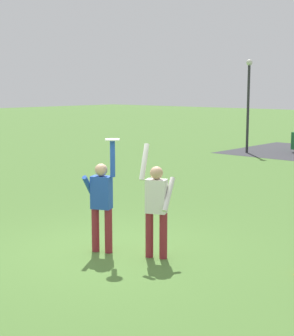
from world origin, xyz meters
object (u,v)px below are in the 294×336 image
object	(u,v)px
person_catcher	(102,200)
person_defender	(156,204)
frisbee_disc	(112,140)
lamppost_by_lot	(248,97)

from	to	relation	value
person_catcher	person_defender	distance (m)	1.05
person_catcher	person_defender	xyz separation A→B (m)	(0.96, 0.41, -0.00)
frisbee_disc	lamppost_by_lot	size ratio (longest dim) A/B	0.06
person_catcher	frisbee_disc	distance (m)	1.13
person_defender	frisbee_disc	distance (m)	1.38
person_catcher	lamppost_by_lot	world-z (taller)	lamppost_by_lot
person_catcher	frisbee_disc	bearing A→B (deg)	-0.00
person_defender	frisbee_disc	xyz separation A→B (m)	(-0.76, -0.32, 1.11)
lamppost_by_lot	person_catcher	bearing A→B (deg)	-68.81
frisbee_disc	person_catcher	bearing A→B (deg)	-156.94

